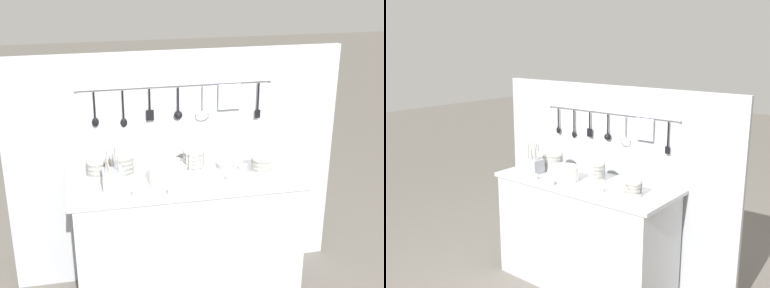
{
  "view_description": "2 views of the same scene",
  "coord_description": "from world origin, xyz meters",
  "views": [
    {
      "loc": [
        -0.6,
        -3.0,
        2.28
      ],
      "look_at": [
        0.03,
        -0.03,
        1.11
      ],
      "focal_mm": 50.0,
      "sensor_mm": 36.0,
      "label": 1
    },
    {
      "loc": [
        2.08,
        -2.67,
        1.97
      ],
      "look_at": [
        -0.05,
        -0.03,
        1.19
      ],
      "focal_mm": 42.0,
      "sensor_mm": 36.0,
      "label": 2
    }
  ],
  "objects": [
    {
      "name": "cup_mid_row",
      "position": [
        -0.02,
        0.19,
        0.91
      ],
      "size": [
        0.05,
        0.05,
        0.04
      ],
      "color": "silver",
      "rests_on": "counter"
    },
    {
      "name": "cutlery_caddy",
      "position": [
        -0.46,
        -0.09,
        0.96
      ],
      "size": [
        0.12,
        0.12,
        0.27
      ],
      "color": "#93969E",
      "rests_on": "counter"
    },
    {
      "name": "steel_mixing_bowl",
      "position": [
        0.28,
        0.08,
        0.91
      ],
      "size": [
        0.11,
        0.11,
        0.03
      ],
      "color": "#93969E",
      "rests_on": "counter"
    },
    {
      "name": "bowl_stack_wide_centre",
      "position": [
        0.06,
        0.07,
        0.97
      ],
      "size": [
        0.13,
        0.13,
        0.16
      ],
      "color": "silver",
      "rests_on": "counter"
    },
    {
      "name": "cup_back_right",
      "position": [
        -0.13,
        -0.25,
        0.91
      ],
      "size": [
        0.05,
        0.05,
        0.04
      ],
      "color": "silver",
      "rests_on": "counter"
    },
    {
      "name": "bowl_stack_nested_right",
      "position": [
        0.48,
        -0.05,
        0.95
      ],
      "size": [
        0.13,
        0.13,
        0.12
      ],
      "color": "silver",
      "rests_on": "counter"
    },
    {
      "name": "cup_by_caddy",
      "position": [
        0.25,
        -0.13,
        0.91
      ],
      "size": [
        0.05,
        0.05,
        0.04
      ],
      "color": "silver",
      "rests_on": "counter"
    },
    {
      "name": "cup_beside_plates",
      "position": [
        -0.62,
        -0.07,
        0.91
      ],
      "size": [
        0.05,
        0.05,
        0.04
      ],
      "color": "silver",
      "rests_on": "counter"
    },
    {
      "name": "bowl_stack_tall_left",
      "position": [
        -0.55,
        0.09,
        0.96
      ],
      "size": [
        0.12,
        0.12,
        0.13
      ],
      "color": "silver",
      "rests_on": "counter"
    },
    {
      "name": "cup_edge_near",
      "position": [
        -0.53,
        0.19,
        0.91
      ],
      "size": [
        0.05,
        0.05,
        0.04
      ],
      "color": "silver",
      "rests_on": "counter"
    },
    {
      "name": "plate_stack",
      "position": [
        -0.13,
        -0.09,
        0.95
      ],
      "size": [
        0.22,
        0.22,
        0.12
      ],
      "color": "silver",
      "rests_on": "counter"
    },
    {
      "name": "cup_front_right",
      "position": [
        0.37,
        -0.0,
        0.91
      ],
      "size": [
        0.05,
        0.05,
        0.04
      ],
      "color": "silver",
      "rests_on": "counter"
    },
    {
      "name": "counter",
      "position": [
        0.0,
        0.0,
        0.45
      ],
      "size": [
        1.47,
        0.6,
        0.89
      ],
      "color": "#B7BABC",
      "rests_on": "ground"
    },
    {
      "name": "back_wall",
      "position": [
        0.0,
        0.33,
        0.82
      ],
      "size": [
        2.27,
        0.11,
        1.62
      ],
      "color": "#A8AAB2",
      "rests_on": "ground"
    },
    {
      "name": "bowl_stack_back_corner",
      "position": [
        -0.39,
        0.08,
        0.98
      ],
      "size": [
        0.15,
        0.15,
        0.17
      ],
      "color": "silver",
      "rests_on": "counter"
    },
    {
      "name": "cup_centre",
      "position": [
        -0.34,
        -0.22,
        0.91
      ],
      "size": [
        0.05,
        0.05,
        0.04
      ],
      "color": "silver",
      "rests_on": "counter"
    }
  ]
}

